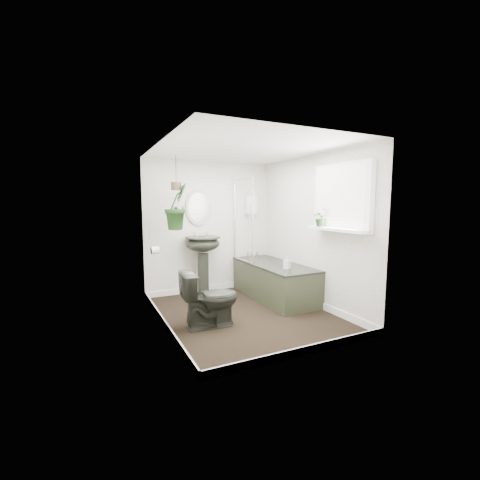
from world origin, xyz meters
name	(u,v)px	position (x,y,z in m)	size (l,w,h in m)	color
floor	(245,315)	(0.00, 0.00, -0.01)	(2.30, 2.80, 0.02)	black
ceiling	(245,148)	(0.00, 0.00, 2.31)	(2.30, 2.80, 0.02)	white
wall_back	(209,227)	(0.00, 1.41, 1.15)	(2.30, 0.02, 2.30)	white
wall_front	(308,246)	(0.00, -1.41, 1.15)	(2.30, 0.02, 2.30)	white
wall_left	(161,238)	(-1.16, 0.00, 1.15)	(0.02, 2.80, 2.30)	white
wall_right	(312,231)	(1.16, 0.00, 1.15)	(0.02, 2.80, 2.30)	white
skirting	(245,311)	(0.00, 0.00, 0.05)	(2.30, 2.80, 0.10)	white
bathtub	(274,281)	(0.80, 0.50, 0.29)	(0.72, 1.72, 0.58)	black
bath_screen	(243,220)	(0.47, 0.99, 1.28)	(0.04, 0.72, 1.40)	silver
shower_box	(251,204)	(0.80, 1.34, 1.55)	(0.20, 0.10, 0.35)	white
oval_mirror	(199,208)	(-0.20, 1.37, 1.50)	(0.46, 0.03, 0.62)	beige
wall_sconce	(176,214)	(-0.60, 1.36, 1.40)	(0.04, 0.04, 0.22)	black
toilet_roll_holder	(155,250)	(-1.10, 0.70, 0.90)	(0.11, 0.11, 0.11)	white
window_recess	(342,197)	(1.09, -0.70, 1.65)	(0.08, 1.00, 0.90)	white
window_sill	(337,229)	(1.02, -0.70, 1.23)	(0.18, 1.00, 0.04)	white
window_blinds	(339,197)	(1.04, -0.70, 1.65)	(0.01, 0.86, 0.76)	white
toilet	(210,298)	(-0.60, -0.21, 0.37)	(0.41, 0.72, 0.74)	black
pedestal_sink	(203,266)	(-0.20, 1.18, 0.51)	(0.60, 0.51, 1.02)	black
sill_plant	(321,217)	(1.00, -0.40, 1.38)	(0.23, 0.20, 0.25)	black
hanging_plant	(177,206)	(-0.70, 0.95, 1.53)	(0.40, 0.32, 0.73)	black
soap_bottle	(287,262)	(0.75, 0.05, 0.68)	(0.09, 0.09, 0.19)	#282222
hanging_pot	(176,186)	(-0.70, 0.95, 1.83)	(0.16, 0.16, 0.12)	#463426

